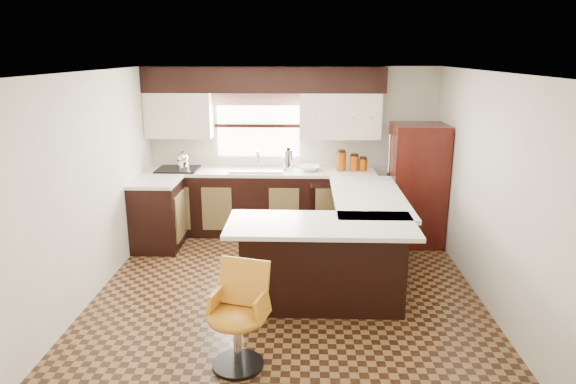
{
  "coord_description": "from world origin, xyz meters",
  "views": [
    {
      "loc": [
        0.19,
        -5.3,
        2.58
      ],
      "look_at": [
        -0.01,
        0.45,
        1.02
      ],
      "focal_mm": 32.0,
      "sensor_mm": 36.0,
      "label": 1
    }
  ],
  "objects_px": {
    "peninsula_long": "(363,234)",
    "refrigerator": "(416,185)",
    "peninsula_return": "(322,265)",
    "bar_chair": "(237,318)"
  },
  "relations": [
    {
      "from": "refrigerator",
      "to": "bar_chair",
      "type": "distance_m",
      "value": 3.72
    },
    {
      "from": "peninsula_return",
      "to": "refrigerator",
      "type": "distance_m",
      "value": 2.38
    },
    {
      "from": "peninsula_long",
      "to": "refrigerator",
      "type": "bearing_deg",
      "value": 49.14
    },
    {
      "from": "peninsula_long",
      "to": "peninsula_return",
      "type": "height_order",
      "value": "same"
    },
    {
      "from": "peninsula_long",
      "to": "refrigerator",
      "type": "xyz_separation_m",
      "value": [
        0.82,
        0.95,
        0.38
      ]
    },
    {
      "from": "bar_chair",
      "to": "peninsula_long",
      "type": "bearing_deg",
      "value": 74.01
    },
    {
      "from": "peninsula_return",
      "to": "bar_chair",
      "type": "height_order",
      "value": "bar_chair"
    },
    {
      "from": "refrigerator",
      "to": "bar_chair",
      "type": "height_order",
      "value": "refrigerator"
    },
    {
      "from": "refrigerator",
      "to": "bar_chair",
      "type": "xyz_separation_m",
      "value": [
        -2.09,
        -3.06,
        -0.38
      ]
    },
    {
      "from": "peninsula_return",
      "to": "bar_chair",
      "type": "bearing_deg",
      "value": -123.33
    }
  ]
}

